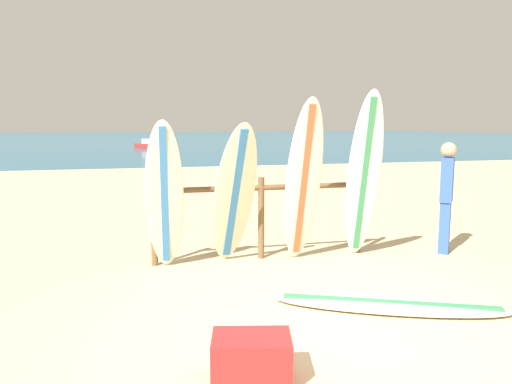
{
  "coord_description": "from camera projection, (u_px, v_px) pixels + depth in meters",
  "views": [
    {
      "loc": [
        -1.8,
        -3.93,
        1.96
      ],
      "look_at": [
        -0.0,
        3.18,
        0.93
      ],
      "focal_mm": 34.99,
      "sensor_mm": 36.0,
      "label": 1
    }
  ],
  "objects": [
    {
      "name": "surfboard_lying_on_sand",
      "position": [
        389.0,
        305.0,
        5.3
      ],
      "size": [
        2.48,
        1.55,
        0.08
      ],
      "color": "beige",
      "rests_on": "ground"
    },
    {
      "name": "surfboard_rack",
      "position": [
        261.0,
        206.0,
        7.15
      ],
      "size": [
        3.13,
        0.09,
        1.18
      ],
      "color": "brown",
      "rests_on": "ground"
    },
    {
      "name": "surfboard_leaning_left",
      "position": [
        234.0,
        195.0,
        6.7
      ],
      "size": [
        0.69,
        0.95,
        1.97
      ],
      "color": "beige",
      "rests_on": "ground"
    },
    {
      "name": "small_boat_offshore",
      "position": [
        149.0,
        145.0,
        37.4
      ],
      "size": [
        2.16,
        2.65,
        0.71
      ],
      "color": "#B22D28",
      "rests_on": "ocean_water"
    },
    {
      "name": "ocean_water",
      "position": [
        145.0,
        138.0,
        60.17
      ],
      "size": [
        120.0,
        80.0,
        0.01
      ],
      "primitive_type": "cube",
      "color": "#196B93",
      "rests_on": "ground"
    },
    {
      "name": "cooler_box",
      "position": [
        252.0,
        359.0,
        3.78
      ],
      "size": [
        0.67,
        0.52,
        0.36
      ],
      "primitive_type": "cube",
      "rotation": [
        0.0,
        0.0,
        -0.23
      ],
      "color": "red",
      "rests_on": "ground"
    },
    {
      "name": "surfboard_leaning_center",
      "position": [
        364.0,
        177.0,
        7.0
      ],
      "size": [
        0.59,
        0.83,
        2.4
      ],
      "color": "white",
      "rests_on": "ground"
    },
    {
      "name": "surfboard_leaning_center_left",
      "position": [
        303.0,
        182.0,
        6.83
      ],
      "size": [
        0.51,
        0.72,
        2.3
      ],
      "color": "silver",
      "rests_on": "ground"
    },
    {
      "name": "surfboard_leaning_far_left",
      "position": [
        164.0,
        196.0,
        6.52
      ],
      "size": [
        0.55,
        0.59,
        2.0
      ],
      "color": "beige",
      "rests_on": "ground"
    },
    {
      "name": "ground_plane",
      "position": [
        343.0,
        342.0,
        4.49
      ],
      "size": [
        120.0,
        120.0,
        0.0
      ],
      "primitive_type": "plane",
      "color": "#D3BC8C"
    },
    {
      "name": "beachgoer_standing",
      "position": [
        446.0,
        193.0,
        7.41
      ],
      "size": [
        0.3,
        0.32,
        1.67
      ],
      "color": "#3359B2",
      "rests_on": "ground"
    }
  ]
}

